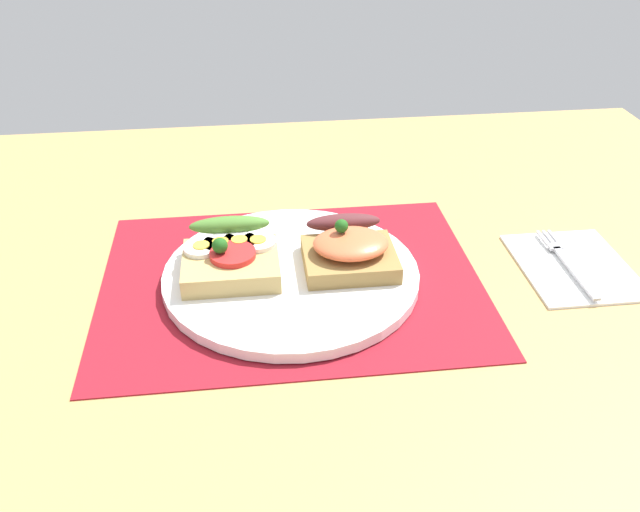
% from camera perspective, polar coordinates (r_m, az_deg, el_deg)
% --- Properties ---
extents(ground_plane, '(1.20, 0.90, 0.03)m').
position_cam_1_polar(ground_plane, '(0.71, -2.41, -3.24)').
color(ground_plane, tan).
extents(placemat, '(0.39, 0.30, 0.00)m').
position_cam_1_polar(placemat, '(0.70, -2.44, -2.07)').
color(placemat, maroon).
rests_on(placemat, ground_plane).
extents(plate, '(0.26, 0.26, 0.01)m').
position_cam_1_polar(plate, '(0.70, -2.45, -1.59)').
color(plate, white).
rests_on(plate, placemat).
extents(sandwich_egg_tomato, '(0.10, 0.10, 0.04)m').
position_cam_1_polar(sandwich_egg_tomato, '(0.69, -7.59, 0.11)').
color(sandwich_egg_tomato, tan).
rests_on(sandwich_egg_tomato, plate).
extents(sandwich_salmon, '(0.09, 0.09, 0.05)m').
position_cam_1_polar(sandwich_salmon, '(0.70, 2.46, 0.71)').
color(sandwich_salmon, olive).
rests_on(sandwich_salmon, plate).
extents(napkin, '(0.11, 0.14, 0.01)m').
position_cam_1_polar(napkin, '(0.77, 20.72, -0.73)').
color(napkin, white).
rests_on(napkin, ground_plane).
extents(fork, '(0.02, 0.13, 0.00)m').
position_cam_1_polar(fork, '(0.77, 20.13, -0.35)').
color(fork, '#B7B7BC').
rests_on(fork, napkin).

